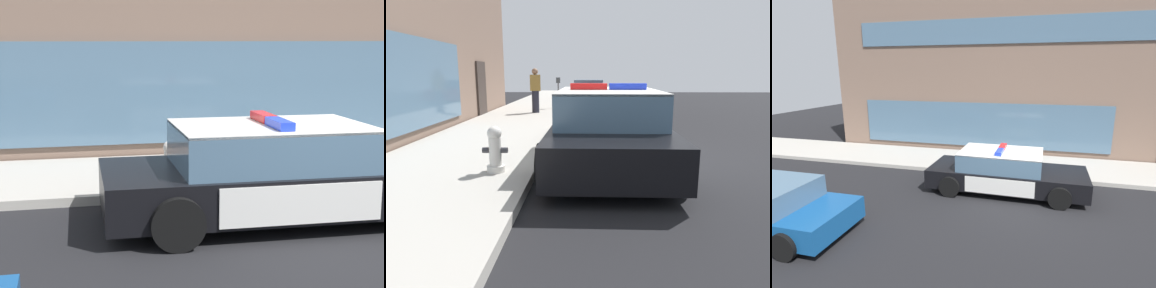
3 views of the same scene
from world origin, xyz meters
TOP-DOWN VIEW (x-y plane):
  - ground at (0.00, 0.00)m, footprint 48.00×48.00m
  - sidewalk at (0.00, 3.38)m, footprint 48.00×3.06m
  - storefront_building at (-0.17, 9.82)m, footprint 19.73×9.82m
  - police_cruiser at (-0.73, 0.63)m, footprint 5.16×2.24m
  - fire_hydrant at (-1.98, 2.45)m, footprint 0.34×0.39m

SIDE VIEW (x-z plane):
  - ground at x=0.00m, z-range 0.00..0.00m
  - sidewalk at x=0.00m, z-range 0.00..0.15m
  - fire_hydrant at x=-1.98m, z-range 0.14..0.86m
  - police_cruiser at x=-0.73m, z-range -0.07..1.43m
  - storefront_building at x=-0.17m, z-range 0.00..7.89m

